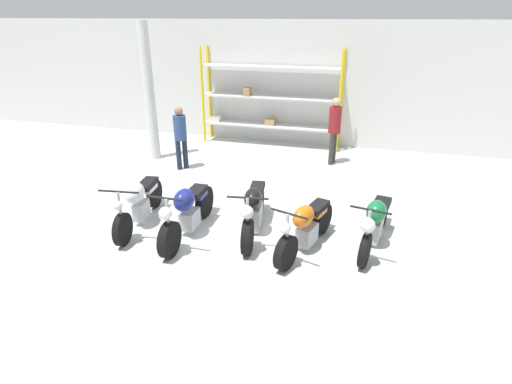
# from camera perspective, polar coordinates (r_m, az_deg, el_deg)

# --- Properties ---
(ground_plane) EXTENTS (30.00, 30.00, 0.00)m
(ground_plane) POSITION_cam_1_polar(r_m,az_deg,el_deg) (7.40, -0.82, -6.18)
(ground_plane) COLOR silver
(back_wall) EXTENTS (30.00, 0.08, 3.60)m
(back_wall) POSITION_cam_1_polar(r_m,az_deg,el_deg) (12.39, 7.00, 14.96)
(back_wall) COLOR silver
(back_wall) RESTS_ON ground_plane
(shelving_rack) EXTENTS (4.21, 0.63, 2.85)m
(shelving_rack) POSITION_cam_1_polar(r_m,az_deg,el_deg) (12.30, 1.71, 13.16)
(shelving_rack) COLOR yellow
(shelving_rack) RESTS_ON ground_plane
(support_pillar) EXTENTS (0.28, 0.28, 3.60)m
(support_pillar) POSITION_cam_1_polar(r_m,az_deg,el_deg) (11.27, -15.01, 13.45)
(support_pillar) COLOR silver
(support_pillar) RESTS_ON ground_plane
(motorcycle_white) EXTENTS (0.71, 2.11, 1.01)m
(motorcycle_white) POSITION_cam_1_polar(r_m,az_deg,el_deg) (7.90, -16.36, -1.28)
(motorcycle_white) COLOR black
(motorcycle_white) RESTS_ON ground_plane
(motorcycle_blue) EXTENTS (0.73, 2.15, 1.06)m
(motorcycle_blue) POSITION_cam_1_polar(r_m,az_deg,el_deg) (7.30, -9.76, -2.69)
(motorcycle_blue) COLOR black
(motorcycle_blue) RESTS_ON ground_plane
(motorcycle_black) EXTENTS (0.68, 2.14, 1.02)m
(motorcycle_black) POSITION_cam_1_polar(r_m,az_deg,el_deg) (7.33, -0.33, -2.52)
(motorcycle_black) COLOR black
(motorcycle_black) RESTS_ON ground_plane
(motorcycle_orange) EXTENTS (0.87, 1.91, 0.98)m
(motorcycle_orange) POSITION_cam_1_polar(r_m,az_deg,el_deg) (6.83, 7.13, -4.96)
(motorcycle_orange) COLOR black
(motorcycle_orange) RESTS_ON ground_plane
(motorcycle_green) EXTENTS (0.73, 2.06, 1.00)m
(motorcycle_green) POSITION_cam_1_polar(r_m,az_deg,el_deg) (7.18, 16.73, -4.00)
(motorcycle_green) COLOR black
(motorcycle_green) RESTS_ON ground_plane
(person_browsing) EXTENTS (0.39, 0.39, 1.77)m
(person_browsing) POSITION_cam_1_polar(r_m,az_deg,el_deg) (10.81, 11.15, 9.30)
(person_browsing) COLOR #38332D
(person_browsing) RESTS_ON ground_plane
(person_near_rack) EXTENTS (0.45, 0.45, 1.63)m
(person_near_rack) POSITION_cam_1_polar(r_m,az_deg,el_deg) (10.43, -10.76, 8.24)
(person_near_rack) COLOR #1E2338
(person_near_rack) RESTS_ON ground_plane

